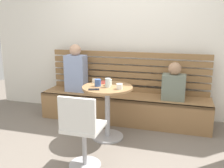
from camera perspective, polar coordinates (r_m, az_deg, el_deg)
The scene contains 15 objects.
ground at distance 3.09m, azimuth -3.01°, elevation -16.61°, with size 8.00×8.00×0.00m, color #70665B.
back_wall at distance 4.24m, azimuth 4.27°, elevation 12.31°, with size 5.20×0.10×2.90m, color white.
booth_bench at distance 4.04m, azimuth 2.62°, elevation -5.54°, with size 2.70×0.52×0.44m.
booth_backrest at distance 4.12m, azimuth 3.51°, elevation 2.86°, with size 2.65×0.04×0.67m.
cafe_table at distance 3.37m, azimuth -1.05°, elevation -4.19°, with size 0.68×0.68×0.74m.
white_chair at distance 2.69m, azimuth -7.03°, elevation -10.38°, with size 0.40×0.40×0.85m.
person_adult at distance 4.18m, azimuth -8.32°, elevation 3.13°, with size 0.34×0.22×0.79m.
person_child_left at distance 3.79m, azimuth 14.07°, elevation 0.07°, with size 0.34×0.22×0.57m.
cup_espresso_small at distance 3.52m, azimuth -4.15°, elevation 0.76°, with size 0.06×0.06×0.06m, color silver.
cup_mug_blue at distance 3.32m, azimuth -3.30°, elevation 0.31°, with size 0.08×0.08×0.10m, color #3D5B9E.
cup_glass_short at distance 3.37m, azimuth -0.71°, elevation 0.39°, with size 0.08×0.08×0.08m, color silver.
cup_ceramic_white at distance 3.17m, azimuth 1.73°, elevation -0.55°, with size 0.08×0.08×0.07m, color white.
cup_glass_tall at distance 3.26m, azimuth -0.96°, elevation 0.31°, with size 0.07×0.07×0.12m, color silver.
plate_small at distance 3.52m, azimuth -1.83°, elevation 0.40°, with size 0.17×0.17×0.01m, color #DB4C42.
phone_on_table at distance 3.16m, azimuth -4.20°, elevation -1.25°, with size 0.07×0.14×0.01m, color black.
Camera 1 is at (0.90, -2.50, 1.57)m, focal length 39.65 mm.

